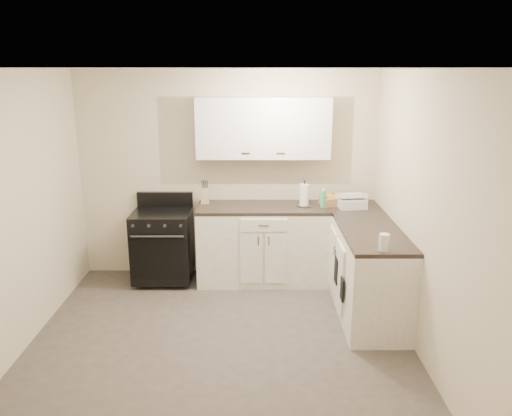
{
  "coord_description": "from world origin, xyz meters",
  "views": [
    {
      "loc": [
        0.32,
        -4.16,
        2.49
      ],
      "look_at": [
        0.34,
        0.85,
        1.1
      ],
      "focal_mm": 35.0,
      "sensor_mm": 36.0,
      "label": 1
    }
  ],
  "objects_px": {
    "wicker_basket": "(333,201)",
    "countertop_grill": "(351,202)",
    "knife_block": "(205,196)",
    "paper_towel": "(304,195)",
    "stove": "(163,245)"
  },
  "relations": [
    {
      "from": "knife_block",
      "to": "paper_towel",
      "type": "bearing_deg",
      "value": -3.98
    },
    {
      "from": "wicker_basket",
      "to": "countertop_grill",
      "type": "height_order",
      "value": "countertop_grill"
    },
    {
      "from": "wicker_basket",
      "to": "stove",
      "type": "bearing_deg",
      "value": -177.84
    },
    {
      "from": "knife_block",
      "to": "paper_towel",
      "type": "xyz_separation_m",
      "value": [
        1.17,
        -0.12,
        0.03
      ]
    },
    {
      "from": "knife_block",
      "to": "paper_towel",
      "type": "distance_m",
      "value": 1.18
    },
    {
      "from": "stove",
      "to": "paper_towel",
      "type": "bearing_deg",
      "value": 0.79
    },
    {
      "from": "paper_towel",
      "to": "wicker_basket",
      "type": "height_order",
      "value": "paper_towel"
    },
    {
      "from": "stove",
      "to": "knife_block",
      "type": "distance_m",
      "value": 0.78
    },
    {
      "from": "knife_block",
      "to": "paper_towel",
      "type": "relative_size",
      "value": 0.74
    },
    {
      "from": "paper_towel",
      "to": "wicker_basket",
      "type": "xyz_separation_m",
      "value": [
        0.35,
        0.05,
        -0.08
      ]
    },
    {
      "from": "stove",
      "to": "countertop_grill",
      "type": "xyz_separation_m",
      "value": [
        2.23,
        -0.02,
        0.54
      ]
    },
    {
      "from": "stove",
      "to": "wicker_basket",
      "type": "bearing_deg",
      "value": 2.16
    },
    {
      "from": "countertop_grill",
      "to": "stove",
      "type": "bearing_deg",
      "value": 172.72
    },
    {
      "from": "countertop_grill",
      "to": "paper_towel",
      "type": "bearing_deg",
      "value": 168.33
    },
    {
      "from": "knife_block",
      "to": "wicker_basket",
      "type": "height_order",
      "value": "knife_block"
    }
  ]
}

